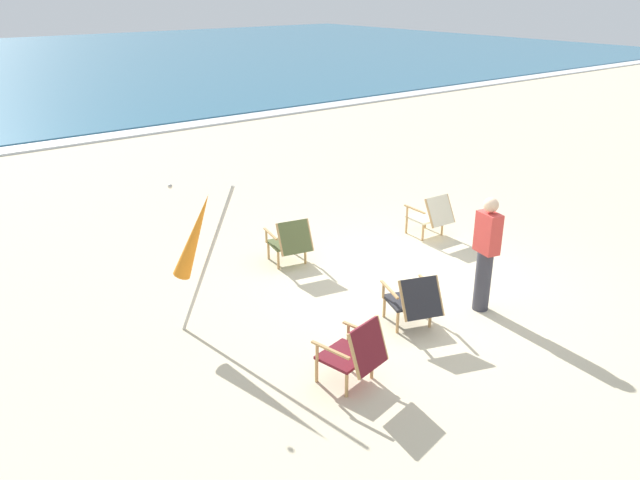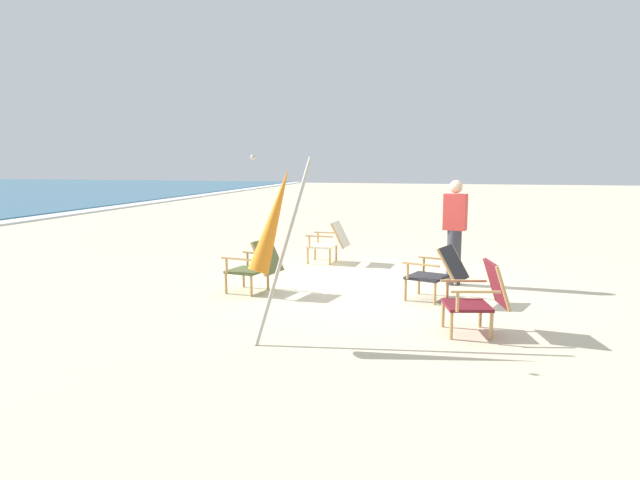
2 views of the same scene
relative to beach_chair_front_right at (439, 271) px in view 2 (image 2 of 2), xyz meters
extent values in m
plane|color=beige|center=(0.90, 0.81, -0.42)|extent=(80.00, 80.00, 0.00)
cube|color=#28282D|center=(0.06, 0.16, -0.10)|extent=(0.65, 0.63, 0.04)
cube|color=#28282D|center=(-0.07, -0.19, 0.12)|extent=(0.57, 0.45, 0.46)
cylinder|color=tan|center=(-0.09, 0.44, -0.26)|extent=(0.04, 0.04, 0.32)
cylinder|color=tan|center=(0.35, 0.29, -0.26)|extent=(0.04, 0.04, 0.32)
cylinder|color=tan|center=(-0.24, 0.04, -0.26)|extent=(0.04, 0.04, 0.32)
cylinder|color=tan|center=(0.21, -0.12, -0.26)|extent=(0.04, 0.04, 0.32)
cube|color=tan|center=(-0.21, 0.24, 0.12)|extent=(0.21, 0.51, 0.02)
cylinder|color=tan|center=(-0.15, 0.41, 0.01)|extent=(0.04, 0.04, 0.22)
cube|color=tan|center=(0.31, 0.05, 0.12)|extent=(0.21, 0.51, 0.02)
cylinder|color=tan|center=(0.38, 0.22, 0.01)|extent=(0.04, 0.04, 0.22)
cylinder|color=tan|center=(-0.31, -0.11, 0.12)|extent=(0.14, 0.30, 0.47)
cylinder|color=tan|center=(0.17, -0.28, 0.12)|extent=(0.14, 0.30, 0.47)
cube|color=beige|center=(2.57, 2.24, -0.10)|extent=(0.55, 0.51, 0.04)
cube|color=beige|center=(2.55, 1.88, 0.13)|extent=(0.51, 0.30, 0.48)
cylinder|color=tan|center=(2.35, 2.46, -0.26)|extent=(0.04, 0.04, 0.32)
cylinder|color=tan|center=(2.81, 2.44, -0.26)|extent=(0.04, 0.04, 0.32)
cylinder|color=tan|center=(2.32, 2.03, -0.26)|extent=(0.04, 0.04, 0.32)
cylinder|color=tan|center=(2.79, 2.01, -0.26)|extent=(0.04, 0.04, 0.32)
cube|color=tan|center=(2.29, 2.23, 0.12)|extent=(0.07, 0.53, 0.02)
cylinder|color=tan|center=(2.30, 2.42, 0.01)|extent=(0.04, 0.04, 0.22)
cube|color=tan|center=(2.85, 2.20, 0.12)|extent=(0.07, 0.53, 0.02)
cylinder|color=tan|center=(2.86, 2.39, 0.01)|extent=(0.04, 0.04, 0.22)
cylinder|color=tan|center=(2.29, 1.89, 0.13)|extent=(0.06, 0.27, 0.48)
cylinder|color=tan|center=(2.80, 1.86, 0.13)|extent=(0.06, 0.27, 0.48)
cube|color=#515B33|center=(-0.09, 2.76, -0.10)|extent=(0.61, 0.58, 0.04)
cube|color=#515B33|center=(-0.16, 2.42, 0.13)|extent=(0.54, 0.36, 0.48)
cylinder|color=tan|center=(-0.27, 3.02, -0.26)|extent=(0.04, 0.04, 0.32)
cylinder|color=tan|center=(0.19, 2.93, -0.26)|extent=(0.04, 0.04, 0.32)
cylinder|color=tan|center=(-0.36, 2.60, -0.26)|extent=(0.04, 0.04, 0.32)
cylinder|color=tan|center=(0.10, 2.50, -0.26)|extent=(0.04, 0.04, 0.32)
cube|color=tan|center=(-0.36, 2.80, 0.12)|extent=(0.15, 0.52, 0.02)
cylinder|color=tan|center=(-0.32, 2.99, 0.01)|extent=(0.04, 0.04, 0.22)
cube|color=tan|center=(0.18, 2.69, 0.12)|extent=(0.15, 0.52, 0.02)
cylinder|color=tan|center=(0.22, 2.87, 0.01)|extent=(0.04, 0.04, 0.22)
cylinder|color=tan|center=(-0.41, 2.47, 0.13)|extent=(0.09, 0.27, 0.48)
cylinder|color=tan|center=(0.09, 2.36, 0.13)|extent=(0.09, 0.27, 0.48)
cube|color=maroon|center=(-1.45, -0.35, -0.10)|extent=(0.61, 0.58, 0.04)
cube|color=maroon|center=(-1.38, -0.66, 0.15)|extent=(0.52, 0.29, 0.51)
cylinder|color=tan|center=(-1.72, -0.19, -0.26)|extent=(0.04, 0.04, 0.32)
cylinder|color=tan|center=(-1.26, -0.09, -0.26)|extent=(0.04, 0.04, 0.32)
cylinder|color=tan|center=(-1.63, -0.61, -0.26)|extent=(0.04, 0.04, 0.32)
cylinder|color=tan|center=(-1.17, -0.51, -0.26)|extent=(0.04, 0.04, 0.32)
cube|color=tan|center=(-1.72, -0.43, 0.12)|extent=(0.14, 0.52, 0.02)
cylinder|color=tan|center=(-1.76, -0.24, 0.01)|extent=(0.04, 0.04, 0.22)
cube|color=tan|center=(-1.17, -0.31, 0.12)|extent=(0.14, 0.52, 0.02)
cylinder|color=tan|center=(-1.21, -0.13, 0.01)|extent=(0.04, 0.04, 0.22)
cylinder|color=tan|center=(-1.63, -0.71, 0.15)|extent=(0.08, 0.20, 0.51)
cylinder|color=tan|center=(-1.13, -0.61, 0.15)|extent=(0.08, 0.20, 0.51)
cylinder|color=#B7B2A8|center=(-2.10, 1.59, 0.56)|extent=(0.67, 0.50, 1.98)
cone|color=orange|center=(-2.20, 1.66, 0.90)|extent=(0.63, 0.54, 1.16)
sphere|color=#B7B2A8|center=(-2.40, 1.81, 1.54)|extent=(0.06, 0.06, 0.06)
cylinder|color=#383842|center=(1.13, -0.20, 0.01)|extent=(0.22, 0.22, 0.86)
cube|color=#D13D38|center=(1.13, -0.20, 0.72)|extent=(0.27, 0.38, 0.56)
sphere|color=beige|center=(1.13, -0.20, 1.11)|extent=(0.20, 0.20, 0.20)
camera|label=1|loc=(-5.33, -4.93, 3.77)|focal=35.00mm
camera|label=2|loc=(-7.87, -0.16, 1.50)|focal=32.00mm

